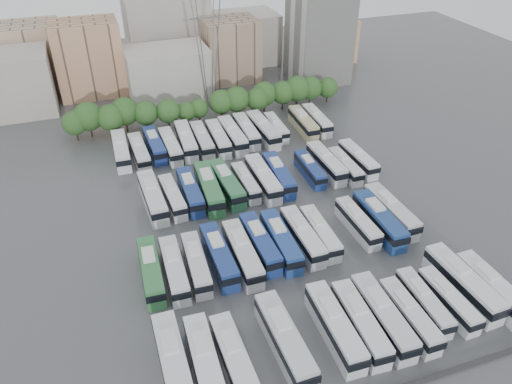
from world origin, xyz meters
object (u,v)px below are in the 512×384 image
object	(u,v)px
bus_r2_s10	(310,169)
bus_r3_s12	(303,123)
bus_r1_s2	(196,264)
bus_r3_s0	(121,150)
bus_r0_s0	(174,364)
bus_r1_s11	(379,220)
bus_r3_s9	(263,130)
bus_r0_s7	(360,323)
apartment_tower	(319,31)
bus_r0_s11	(448,300)
bus_r0_s6	(335,326)
bus_r3_s5	(202,140)
bus_r0_s8	(383,316)
bus_r1_s0	(151,271)
bus_r3_s3	(170,146)
bus_r1_s6	(281,241)
bus_r3_s7	(233,135)
bus_r3_s2	(155,145)
bus_r2_s2	(173,197)
bus_r3_s10	(276,127)
bus_r0_s9	(409,315)
bus_r2_s3	(190,191)
bus_r0_s2	(235,361)
bus_r1_s3	(219,256)
bus_r1_s8	(320,233)
bus_r3_s13	(317,120)
bus_r2_s5	(227,184)
bus_r2_s12	(345,166)
bus_r0_s10	(424,302)
bus_r2_s11	(326,163)
bus_r2_s1	(153,197)
bus_r3_s1	(139,152)
bus_r1_s1	(174,269)
bus_r1_s5	(260,243)
bus_r1_s12	(391,211)
bus_r3_s4	(186,140)
bus_r1_s10	(358,222)
bus_r2_s6	(246,182)
electricity_pylon	(206,29)
bus_r3_s8	(246,131)
bus_r0_s12	(463,283)
bus_r1_s7	(302,236)
bus_r0_s4	(285,340)
bus_r2_s4	(209,188)

from	to	relation	value
bus_r2_s10	bus_r3_s12	size ratio (longest dim) A/B	0.86
bus_r1_s2	bus_r3_s0	size ratio (longest dim) A/B	0.91
bus_r0_s0	bus_r1_s11	world-z (taller)	bus_r0_s0
bus_r3_s9	bus_r0_s7	bearing A→B (deg)	-99.27
apartment_tower	bus_r0_s11	world-z (taller)	apartment_tower
bus_r0_s6	bus_r1_s11	world-z (taller)	bus_r1_s11
bus_r3_s5	bus_r0_s8	bearing A→B (deg)	-78.25
bus_r1_s0	bus_r3_s3	bearing A→B (deg)	77.15
bus_r1_s6	bus_r3_s7	bearing A→B (deg)	86.55
bus_r1_s0	bus_r3_s7	distance (m)	42.54
bus_r1_s6	bus_r3_s2	bearing A→B (deg)	110.93
bus_r2_s2	bus_r3_s10	xyz separation A→B (m)	(26.58, 19.31, -0.07)
bus_r0_s9	bus_r0_s11	distance (m)	6.57
bus_r2_s3	apartment_tower	bearing A→B (deg)	46.02
bus_r0_s2	bus_r1_s3	bearing A→B (deg)	79.05
apartment_tower	bus_r3_s5	bearing A→B (deg)	-144.19
bus_r1_s6	bus_r1_s8	size ratio (longest dim) A/B	1.10
bus_r3_s13	bus_r1_s11	bearing A→B (deg)	-97.62
apartment_tower	bus_r2_s3	bearing A→B (deg)	-134.69
bus_r0_s2	bus_r3_s9	world-z (taller)	bus_r3_s9
bus_r2_s5	bus_r3_s2	world-z (taller)	bus_r2_s5
bus_r2_s12	bus_r1_s6	bearing A→B (deg)	-138.78
bus_r0_s10	bus_r2_s3	distance (m)	42.42
bus_r2_s11	bus_r3_s0	distance (m)	40.61
bus_r2_s5	bus_r3_s2	xyz separation A→B (m)	(-9.69, 19.02, -0.15)
bus_r3_s7	bus_r3_s13	distance (m)	19.97
apartment_tower	bus_r3_s3	world-z (taller)	apartment_tower
bus_r2_s1	bus_r1_s11	bearing A→B (deg)	-30.78
bus_r0_s11	bus_r1_s0	distance (m)	40.60
bus_r0_s2	bus_r3_s1	distance (m)	53.72
bus_r1_s1	bus_r2_s10	bearing A→B (deg)	34.56
bus_r1_s5	bus_r3_s13	size ratio (longest dim) A/B	1.02
apartment_tower	bus_r1_s12	bearing A→B (deg)	-104.14
bus_r3_s2	bus_r3_s9	bearing A→B (deg)	-5.16
bus_r0_s11	bus_r3_s2	size ratio (longest dim) A/B	0.89
bus_r0_s10	bus_r3_s4	bearing A→B (deg)	112.43
bus_r1_s10	bus_r2_s12	world-z (taller)	bus_r1_s10
bus_r2_s1	bus_r2_s6	distance (m)	16.70
bus_r1_s5	electricity_pylon	bearing A→B (deg)	82.12
bus_r0_s10	bus_r2_s12	world-z (taller)	bus_r2_s12
bus_r3_s8	apartment_tower	bearing A→B (deg)	44.60
electricity_pylon	bus_r0_s12	size ratio (longest dim) A/B	2.47
bus_r3_s10	bus_r1_s7	bearing A→B (deg)	-103.43
bus_r1_s5	bus_r3_s2	distance (m)	37.74
bus_r0_s10	bus_r1_s8	xyz separation A→B (m)	(-6.66, 17.66, 0.09)
bus_r0_s6	bus_r1_s11	size ratio (longest dim) A/B	0.99
bus_r2_s1	bus_r0_s4	bearing A→B (deg)	-76.28
bus_r2_s4	bus_r3_s7	bearing A→B (deg)	64.47
bus_r0_s10	bus_r2_s10	bearing A→B (deg)	92.62
bus_r1_s1	bus_r2_s11	xyz separation A→B (m)	(33.31, 19.77, 0.10)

